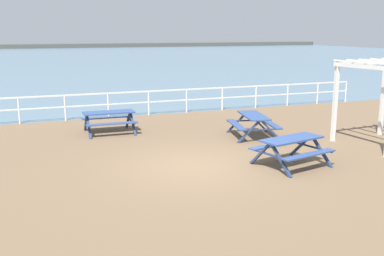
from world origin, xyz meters
TOP-DOWN VIEW (x-y plane):
  - ground_plane at (0.00, 0.00)m, footprint 30.00×24.00m
  - sea_band at (0.00, 52.75)m, footprint 142.00×90.00m
  - distant_shoreline at (0.00, 95.75)m, footprint 142.00×6.00m
  - seaward_railing at (0.00, 7.75)m, footprint 23.07×0.07m
  - picnic_table_near_left at (3.18, 2.46)m, footprint 1.85×2.07m
  - picnic_table_mid_centre at (2.48, -0.94)m, footprint 2.09×1.88m
  - picnic_table_far_left at (-1.39, 4.88)m, footprint 1.82×1.57m

SIDE VIEW (x-z plane):
  - ground_plane at x=0.00m, z-range -0.20..0.00m
  - sea_band at x=0.00m, z-range 0.00..0.00m
  - distant_shoreline at x=0.00m, z-range -0.90..0.90m
  - picnic_table_near_left at x=3.18m, z-range 0.19..0.98m
  - picnic_table_mid_centre at x=2.48m, z-range 0.19..0.98m
  - picnic_table_far_left at x=-1.39m, z-range 0.19..0.98m
  - seaward_railing at x=0.00m, z-range 0.20..1.28m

